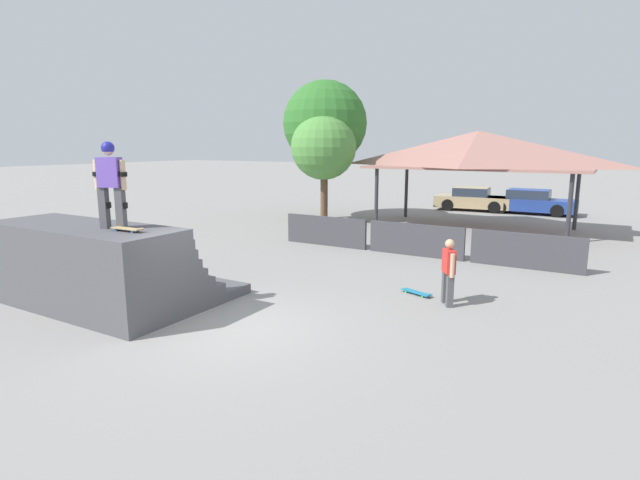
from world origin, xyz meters
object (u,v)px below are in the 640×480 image
object	(u,v)px
skateboard_on_deck	(128,229)
tree_far_back	(324,147)
bystander_walking	(449,269)
skater_on_deck	(110,179)
tree_beside_pavilion	(325,123)
parked_car_blue	(530,202)
skateboard_on_ground	(417,292)
parked_car_tan	(473,200)

from	to	relation	value
skateboard_on_deck	tree_far_back	xyz separation A→B (m)	(-3.26, 13.43, 1.54)
skateboard_on_deck	bystander_walking	bearing A→B (deg)	36.75
skater_on_deck	tree_beside_pavilion	bearing A→B (deg)	82.04
tree_beside_pavilion	parked_car_blue	xyz separation A→B (m)	(8.44, 6.96, -3.98)
skateboard_on_deck	tree_far_back	size ratio (longest dim) A/B	0.16
bystander_walking	tree_far_back	bearing A→B (deg)	9.60
tree_beside_pavilion	skateboard_on_deck	bearing A→B (deg)	-75.19
skateboard_on_ground	parked_car_tan	world-z (taller)	parked_car_tan
skateboard_on_deck	skateboard_on_ground	world-z (taller)	skateboard_on_deck
skateboard_on_ground	tree_beside_pavilion	world-z (taller)	tree_beside_pavilion
parked_car_tan	skateboard_on_ground	bearing A→B (deg)	-85.50
tree_far_back	skater_on_deck	bearing A→B (deg)	-78.57
skateboard_on_ground	tree_beside_pavilion	distance (m)	13.71
bystander_walking	skateboard_on_ground	xyz separation A→B (m)	(-0.84, 0.38, -0.79)
bystander_walking	skateboard_on_ground	bearing A→B (deg)	32.44
parked_car_tan	skateboard_on_deck	bearing A→B (deg)	-99.51
bystander_walking	tree_beside_pavilion	world-z (taller)	tree_beside_pavilion
tree_far_back	tree_beside_pavilion	bearing A→B (deg)	117.23
bystander_walking	parked_car_tan	bearing A→B (deg)	-21.50
tree_far_back	bystander_walking	bearing A→B (deg)	-46.78
tree_beside_pavilion	parked_car_blue	bearing A→B (deg)	39.51
skater_on_deck	tree_far_back	size ratio (longest dim) A/B	0.36
tree_beside_pavilion	tree_far_back	world-z (taller)	tree_beside_pavilion
tree_far_back	parked_car_tan	world-z (taller)	tree_far_back
skateboard_on_ground	parked_car_blue	xyz separation A→B (m)	(0.11, 16.87, 0.54)
skateboard_on_ground	parked_car_tan	size ratio (longest dim) A/B	0.21
tree_beside_pavilion	parked_car_tan	world-z (taller)	tree_beside_pavilion
parked_car_tan	tree_far_back	bearing A→B (deg)	-126.86
skateboard_on_deck	skater_on_deck	bearing A→B (deg)	167.58
skateboard_on_ground	parked_car_blue	world-z (taller)	parked_car_blue
bystander_walking	tree_beside_pavilion	distance (m)	14.28
tree_far_back	parked_car_blue	bearing A→B (deg)	45.97
skateboard_on_ground	skater_on_deck	bearing A→B (deg)	-118.25
skateboard_on_ground	tree_beside_pavilion	xyz separation A→B (m)	(-8.33, 9.91, 4.52)
skater_on_deck	bystander_walking	distance (m)	7.51
skater_on_deck	parked_car_tan	xyz separation A→B (m)	(2.22, 21.26, -2.29)
bystander_walking	skater_on_deck	bearing A→B (deg)	91.88
skateboard_on_ground	parked_car_tan	xyz separation A→B (m)	(-2.82, 16.69, 0.54)
skateboard_on_ground	tree_far_back	xyz separation A→B (m)	(-7.73, 8.76, 3.40)
parked_car_blue	skater_on_deck	bearing A→B (deg)	-103.85
skater_on_deck	tree_far_back	xyz separation A→B (m)	(-2.70, 13.33, 0.57)
tree_beside_pavilion	parked_car_tan	bearing A→B (deg)	50.90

